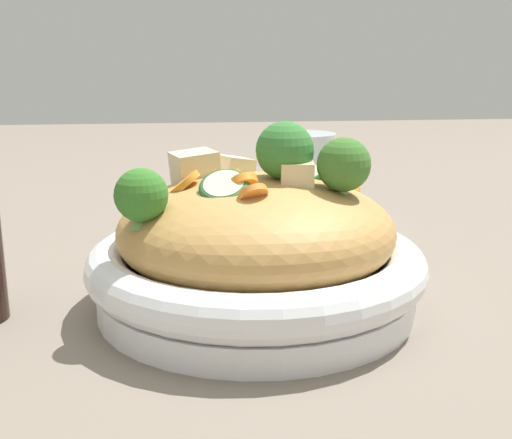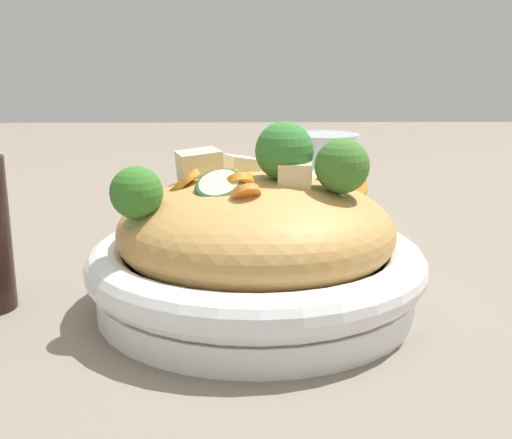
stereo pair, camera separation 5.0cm
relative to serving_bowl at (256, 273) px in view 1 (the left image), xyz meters
The scene contains 8 objects.
ground_plane 0.03m from the serving_bowl, ahead, with size 3.00×3.00×0.00m, color slate.
serving_bowl is the anchor object (origin of this frame).
noodle_heap 0.04m from the serving_bowl, 65.56° to the right, with size 0.22×0.22×0.08m.
broccoli_florets 0.09m from the serving_bowl, 163.48° to the right, with size 0.09×0.20×0.07m.
carrot_coins 0.07m from the serving_bowl, 83.78° to the right, with size 0.11×0.17×0.04m.
zucchini_slices 0.08m from the serving_bowl, 101.27° to the right, with size 0.10×0.12×0.03m.
chicken_chunks 0.09m from the serving_bowl, 38.91° to the left, with size 0.10×0.11×0.03m.
drinking_glass 0.26m from the serving_bowl, 19.00° to the right, with size 0.08×0.08×0.11m.
Camera 1 is at (-0.48, 0.06, 0.19)m, focal length 45.10 mm.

